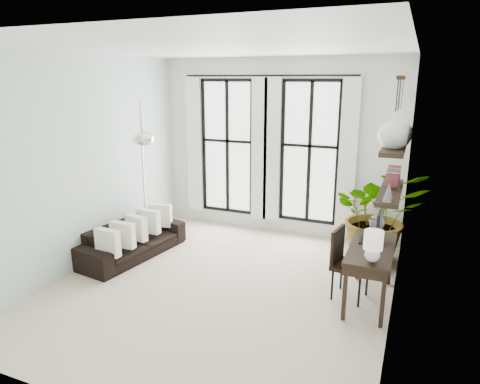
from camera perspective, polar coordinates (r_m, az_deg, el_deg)
The scene contains 16 objects.
floor at distance 6.16m, azimuth -2.58°, elevation -12.47°, with size 5.00×5.00×0.00m, color beige.
ceiling at distance 5.48m, azimuth -2.99°, elevation 18.75°, with size 5.00×5.00×0.00m, color white.
wall_left at distance 6.87m, azimuth -20.01°, elevation 3.68°, with size 5.00×5.00×0.00m, color silver.
wall_right at distance 5.09m, azimuth 20.78°, elevation -0.10°, with size 5.00×5.00×0.00m, color white.
wall_back at distance 7.90m, azimuth 5.10°, elevation 5.89°, with size 4.50×4.50×0.00m, color white.
windows at distance 7.90m, azimuth 3.54°, elevation 5.63°, with size 3.26×0.13×2.65m.
wall_shelves at distance 5.48m, azimuth 19.65°, elevation 2.40°, with size 0.25×1.30×0.60m.
sofa at distance 7.25m, azimuth -14.18°, elevation -6.20°, with size 1.89×0.74×0.55m, color black.
throw_pillows at distance 7.12m, azimuth -13.64°, elevation -4.65°, with size 0.40×1.52×0.40m.
plant at distance 7.06m, azimuth 17.95°, elevation -2.89°, with size 1.37×1.19×1.52m, color #2D7228.
desk at distance 5.69m, azimuth 17.04°, elevation -7.64°, with size 0.54×1.28×1.15m.
desk_chair at distance 5.85m, azimuth 13.82°, elevation -8.63°, with size 0.51×0.51×0.94m.
arc_lamp at distance 7.02m, azimuth -12.90°, elevation 6.76°, with size 0.76×0.85×2.52m.
buddha at distance 6.94m, azimuth 17.52°, elevation -6.76°, with size 0.46×0.46×0.83m.
vase_a at distance 5.11m, azimuth 19.96°, elevation 7.66°, with size 0.37×0.37×0.38m, color white.
vase_b at distance 5.50m, azimuth 20.22°, elevation 8.10°, with size 0.37×0.37×0.38m, color white.
Camera 1 is at (2.36, -4.93, 2.84)m, focal length 32.00 mm.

